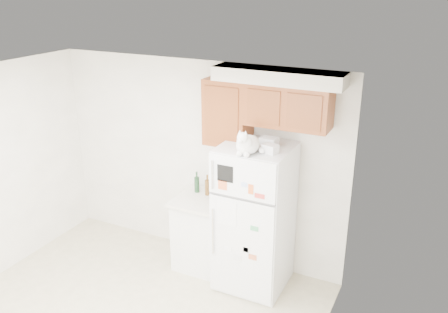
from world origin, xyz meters
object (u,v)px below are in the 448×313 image
Objects in this scene: storage_box_back at (269,142)px; storage_box_front at (270,149)px; bottle_green at (197,182)px; bottle_amber at (207,185)px; base_counter at (204,232)px; refrigerator at (254,218)px; cat at (247,144)px.

storage_box_front is at bearing -60.19° from storage_box_back.
bottle_amber is (0.15, -0.01, -0.00)m from bottle_green.
storage_box_back is 0.68× the size of bottle_green.
base_counter is 5.11× the size of storage_box_back.
bottle_green is (-0.96, 0.13, -0.70)m from storage_box_back.
bottle_amber is at bearing 88.63° from base_counter.
storage_box_front is at bearing -16.19° from bottle_green.
storage_box_front reaches higher than bottle_green.
base_counter is 6.13× the size of storage_box_front.
bottle_green is at bearing 141.22° from base_counter.
storage_box_back is (0.12, 0.07, 0.90)m from refrigerator.
refrigerator is 0.91m from storage_box_back.
storage_box_back is 0.20m from storage_box_front.
refrigerator is at bearing 167.78° from storage_box_front.
refrigerator is 0.99m from cat.
cat reaches higher than bottle_amber.
base_counter is 1.57m from storage_box_front.
base_counter is 1.52m from storage_box_back.
storage_box_back is 0.70× the size of bottle_amber.
storage_box_front is 1.17m from bottle_amber.
cat reaches higher than storage_box_back.
storage_box_back is at bearing -0.36° from base_counter.
storage_box_front is (0.20, -0.11, 0.89)m from refrigerator.
base_counter is 3.56× the size of bottle_amber.
bottle_amber is (-0.89, 0.29, -0.70)m from storage_box_front.
cat is 2.73× the size of storage_box_front.
storage_box_back is (0.81, -0.01, 1.29)m from base_counter.
refrigerator reaches higher than bottle_green.
refrigerator is 0.79m from base_counter.
storage_box_back is 1.07m from bottle_amber.
bottle_green is at bearing 176.84° from storage_box_back.
bottle_green is (-0.15, 0.12, 0.59)m from base_counter.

